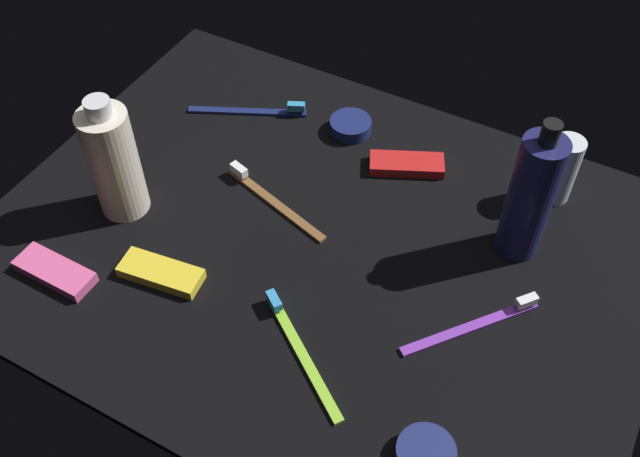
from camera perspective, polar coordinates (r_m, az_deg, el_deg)
The scene contains 13 objects.
ground_plane at distance 94.75cm, azimuth 0.00°, elevation -1.42°, with size 84.00×64.00×1.20cm, color black.
lotion_bottle at distance 90.70cm, azimuth 16.08°, elevation 2.37°, with size 5.49×5.49×20.65cm.
bodywash_bottle at distance 96.46cm, azimuth -15.79°, elevation 5.04°, with size 6.41×6.41×17.99cm.
deodorant_stick at distance 101.60cm, azimuth 18.33°, elevation 4.38°, with size 4.06×4.06×9.86cm, color silver.
toothbrush_purple at distance 88.31cm, azimuth 12.28°, elevation -7.18°, with size 12.27×14.74×2.10cm.
toothbrush_navy at distance 112.64cm, azimuth -5.13°, elevation 9.20°, with size 16.76×8.83×2.10cm.
toothbrush_brown at distance 99.07cm, azimuth -3.89°, elevation 2.40°, with size 17.60×6.27×2.10cm.
toothbrush_lime at distance 84.54cm, azimuth -1.63°, elevation -9.25°, with size 15.37×11.40×2.10cm.
snack_bar_red at distance 103.91cm, azimuth 6.77°, elevation 4.99°, with size 10.40×4.00×1.50cm, color red.
snack_bar_pink at distance 96.30cm, azimuth -19.98°, elevation -3.17°, with size 10.40×4.00×1.50cm, color #E55999.
snack_bar_yellow at distance 92.50cm, azimuth -12.30°, elevation -3.40°, with size 10.40×4.00×1.50cm, color yellow.
cream_tin_left at distance 108.91cm, azimuth 2.39°, elevation 8.00°, with size 6.16×6.16×2.00cm, color navy.
cream_tin_right at distance 79.03cm, azimuth 8.24°, elevation -17.00°, with size 6.24×6.24×1.78cm, color navy.
Camera 1 is at (28.78, -52.88, 72.57)cm, focal length 41.04 mm.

